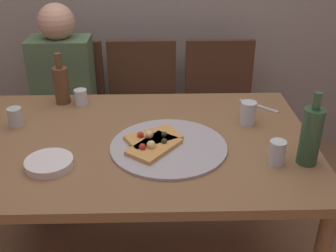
{
  "coord_description": "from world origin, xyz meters",
  "views": [
    {
      "loc": [
        0.09,
        -1.55,
        1.63
      ],
      "look_at": [
        0.14,
        0.02,
        0.81
      ],
      "focal_mm": 44.23,
      "sensor_mm": 36.0,
      "label": 1
    }
  ],
  "objects_px": {
    "short_glass": "(81,97)",
    "guest_in_sweater": "(62,96)",
    "tumbler_far": "(15,117)",
    "chair_left": "(69,105)",
    "chair_middle": "(142,104)",
    "chair_right": "(220,104)",
    "table_knife": "(258,106)",
    "beer_bottle": "(311,135)",
    "wine_bottle": "(61,84)",
    "dining_table": "(137,154)",
    "pizza_slice_extra": "(154,147)",
    "plate_stack": "(49,163)",
    "wine_glass": "(248,113)",
    "tumbler_near": "(277,153)",
    "pizza_tray": "(169,147)",
    "pizza_slice_last": "(153,137)"
  },
  "relations": [
    {
      "from": "tumbler_near",
      "to": "table_knife",
      "type": "xyz_separation_m",
      "value": [
        0.05,
        0.52,
        -0.05
      ]
    },
    {
      "from": "plate_stack",
      "to": "chair_left",
      "type": "relative_size",
      "value": 0.2
    },
    {
      "from": "pizza_tray",
      "to": "wine_glass",
      "type": "relative_size",
      "value": 4.48
    },
    {
      "from": "plate_stack",
      "to": "chair_right",
      "type": "distance_m",
      "value": 1.39
    },
    {
      "from": "table_knife",
      "to": "beer_bottle",
      "type": "bearing_deg",
      "value": 140.53
    },
    {
      "from": "wine_bottle",
      "to": "wine_glass",
      "type": "bearing_deg",
      "value": -16.22
    },
    {
      "from": "wine_bottle",
      "to": "tumbler_near",
      "type": "xyz_separation_m",
      "value": [
        0.94,
        -0.6,
        -0.05
      ]
    },
    {
      "from": "pizza_slice_extra",
      "to": "wine_glass",
      "type": "relative_size",
      "value": 2.35
    },
    {
      "from": "wine_glass",
      "to": "chair_middle",
      "type": "xyz_separation_m",
      "value": [
        -0.51,
        0.76,
        -0.3
      ]
    },
    {
      "from": "dining_table",
      "to": "pizza_slice_last",
      "type": "height_order",
      "value": "pizza_slice_last"
    },
    {
      "from": "tumbler_far",
      "to": "tumbler_near",
      "type": "bearing_deg",
      "value": -17.27
    },
    {
      "from": "wine_bottle",
      "to": "dining_table",
      "type": "bearing_deg",
      "value": -45.14
    },
    {
      "from": "tumbler_near",
      "to": "chair_right",
      "type": "bearing_deg",
      "value": 92.69
    },
    {
      "from": "table_knife",
      "to": "pizza_slice_last",
      "type": "bearing_deg",
      "value": 75.92
    },
    {
      "from": "chair_middle",
      "to": "chair_right",
      "type": "distance_m",
      "value": 0.5
    },
    {
      "from": "short_glass",
      "to": "guest_in_sweater",
      "type": "xyz_separation_m",
      "value": [
        -0.19,
        0.37,
        -0.16
      ]
    },
    {
      "from": "pizza_slice_extra",
      "to": "chair_middle",
      "type": "bearing_deg",
      "value": 94.78
    },
    {
      "from": "chair_middle",
      "to": "chair_right",
      "type": "xyz_separation_m",
      "value": [
        0.5,
        0.0,
        0.0
      ]
    },
    {
      "from": "wine_bottle",
      "to": "wine_glass",
      "type": "distance_m",
      "value": 0.93
    },
    {
      "from": "pizza_slice_last",
      "to": "chair_middle",
      "type": "relative_size",
      "value": 0.28
    },
    {
      "from": "table_knife",
      "to": "chair_middle",
      "type": "height_order",
      "value": "chair_middle"
    },
    {
      "from": "wine_bottle",
      "to": "chair_middle",
      "type": "distance_m",
      "value": 0.71
    },
    {
      "from": "beer_bottle",
      "to": "tumbler_far",
      "type": "xyz_separation_m",
      "value": [
        -1.22,
        0.34,
        -0.08
      ]
    },
    {
      "from": "pizza_slice_extra",
      "to": "wine_bottle",
      "type": "relative_size",
      "value": 0.97
    },
    {
      "from": "tumbler_far",
      "to": "guest_in_sweater",
      "type": "height_order",
      "value": "guest_in_sweater"
    },
    {
      "from": "dining_table",
      "to": "wine_bottle",
      "type": "bearing_deg",
      "value": 134.86
    },
    {
      "from": "beer_bottle",
      "to": "chair_middle",
      "type": "height_order",
      "value": "beer_bottle"
    },
    {
      "from": "chair_right",
      "to": "table_knife",
      "type": "bearing_deg",
      "value": 99.91
    },
    {
      "from": "chair_left",
      "to": "chair_right",
      "type": "relative_size",
      "value": 1.0
    },
    {
      "from": "tumbler_far",
      "to": "guest_in_sweater",
      "type": "distance_m",
      "value": 0.63
    },
    {
      "from": "wine_bottle",
      "to": "short_glass",
      "type": "height_order",
      "value": "wine_bottle"
    },
    {
      "from": "dining_table",
      "to": "pizza_slice_extra",
      "type": "distance_m",
      "value": 0.16
    },
    {
      "from": "tumbler_far",
      "to": "table_knife",
      "type": "relative_size",
      "value": 0.4
    },
    {
      "from": "short_glass",
      "to": "table_knife",
      "type": "relative_size",
      "value": 0.36
    },
    {
      "from": "wine_bottle",
      "to": "tumbler_near",
      "type": "distance_m",
      "value": 1.11
    },
    {
      "from": "plate_stack",
      "to": "guest_in_sweater",
      "type": "relative_size",
      "value": 0.16
    },
    {
      "from": "tumbler_far",
      "to": "chair_left",
      "type": "distance_m",
      "value": 0.81
    },
    {
      "from": "beer_bottle",
      "to": "wine_glass",
      "type": "bearing_deg",
      "value": 116.35
    },
    {
      "from": "wine_glass",
      "to": "chair_right",
      "type": "bearing_deg",
      "value": 90.5
    },
    {
      "from": "tumbler_far",
      "to": "wine_glass",
      "type": "height_order",
      "value": "wine_glass"
    },
    {
      "from": "beer_bottle",
      "to": "dining_table",
      "type": "bearing_deg",
      "value": 163.17
    },
    {
      "from": "chair_left",
      "to": "chair_right",
      "type": "height_order",
      "value": "same"
    },
    {
      "from": "beer_bottle",
      "to": "tumbler_far",
      "type": "relative_size",
      "value": 3.31
    },
    {
      "from": "table_knife",
      "to": "chair_middle",
      "type": "relative_size",
      "value": 0.24
    },
    {
      "from": "beer_bottle",
      "to": "plate_stack",
      "type": "relative_size",
      "value": 1.61
    },
    {
      "from": "guest_in_sweater",
      "to": "pizza_slice_extra",
      "type": "bearing_deg",
      "value": 123.4
    },
    {
      "from": "chair_middle",
      "to": "wine_glass",
      "type": "bearing_deg",
      "value": 124.04
    },
    {
      "from": "tumbler_near",
      "to": "plate_stack",
      "type": "bearing_deg",
      "value": 179.96
    },
    {
      "from": "tumbler_near",
      "to": "wine_glass",
      "type": "relative_size",
      "value": 0.91
    },
    {
      "from": "pizza_slice_last",
      "to": "tumbler_near",
      "type": "height_order",
      "value": "tumbler_near"
    }
  ]
}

